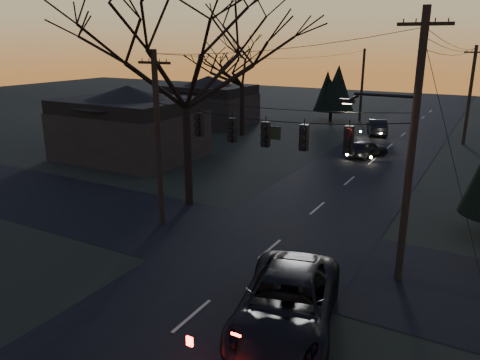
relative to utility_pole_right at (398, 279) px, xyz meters
The scene contains 15 objects.
main_road 11.41m from the utility_pole_right, 118.81° to the left, with size 8.00×120.00×0.02m, color black.
cross_road 5.50m from the utility_pole_right, behind, with size 60.00×7.00×0.02m, color black.
utility_pole_right is the anchor object (origin of this frame).
utility_pole_left 11.50m from the utility_pole_right, behind, with size 1.80×0.30×8.50m, color black, non-canonical shape.
utility_pole_far_r 28.00m from the utility_pole_right, 90.00° to the left, with size 1.80×0.30×8.50m, color black, non-canonical shape.
utility_pole_far_l 37.79m from the utility_pole_right, 107.72° to the left, with size 0.30×0.30×8.00m, color black, non-canonical shape.
span_signal_assembly 7.76m from the utility_pole_right, behind, with size 11.50×0.44×1.62m.
bare_tree_left 14.55m from the utility_pole_right, 165.51° to the left, with size 10.39×10.39×10.81m.
bare_tree_dist 29.99m from the utility_pole_right, 130.97° to the left, with size 6.67×6.67×9.50m.
evergreen_dist 37.53m from the utility_pole_right, 112.77° to the left, with size 3.86×3.86×5.53m.
house_left_near 24.78m from the utility_pole_right, 156.04° to the left, with size 10.00×8.00×5.60m.
house_left_far 36.51m from the utility_pole_right, 134.44° to the left, with size 9.00×7.00×5.20m.
suv_near 5.73m from the utility_pole_right, 115.85° to the right, with size 2.96×6.42×1.79m, color black.
sedan_oncoming_a 20.03m from the utility_pole_right, 108.35° to the left, with size 1.60×3.98×1.36m, color black.
sedan_oncoming_b 29.81m from the utility_pole_right, 105.21° to the left, with size 1.59×4.57×1.51m, color black.
Camera 1 is at (8.12, -7.17, 8.89)m, focal length 35.00 mm.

